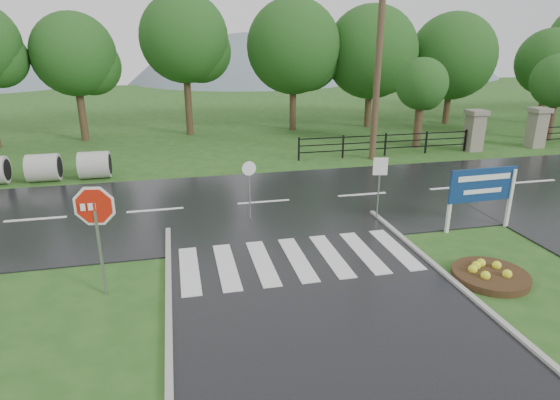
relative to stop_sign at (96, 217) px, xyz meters
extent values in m
plane|color=#27521B|center=(5.05, -4.32, -2.03)|extent=(120.00, 120.00, 0.00)
cube|color=black|center=(5.05, 5.68, -2.03)|extent=(90.00, 8.00, 0.04)
cube|color=silver|center=(2.05, 0.68, -1.97)|extent=(0.50, 2.80, 0.02)
cube|color=silver|center=(3.05, 0.68, -1.97)|extent=(0.50, 2.80, 0.02)
cube|color=silver|center=(4.05, 0.68, -1.97)|extent=(0.50, 2.80, 0.02)
cube|color=silver|center=(5.05, 0.68, -1.97)|extent=(0.50, 2.80, 0.02)
cube|color=silver|center=(6.05, 0.68, -1.97)|extent=(0.50, 2.80, 0.02)
cube|color=silver|center=(7.05, 0.68, -1.97)|extent=(0.50, 2.80, 0.02)
cube|color=silver|center=(8.05, 0.68, -1.97)|extent=(0.50, 2.80, 0.02)
cube|color=gray|center=(18.05, 11.68, -1.03)|extent=(0.80, 0.80, 2.00)
cube|color=#6B6659|center=(18.05, 11.68, 0.09)|extent=(1.00, 1.00, 0.24)
cube|color=gray|center=(22.05, 11.68, -1.03)|extent=(0.80, 0.80, 2.00)
cube|color=#6B6659|center=(22.05, 11.68, 0.09)|extent=(1.00, 1.00, 0.24)
cube|color=black|center=(12.80, 11.68, -1.63)|extent=(9.50, 0.05, 0.05)
cube|color=black|center=(12.80, 11.68, -1.28)|extent=(9.50, 0.05, 0.05)
cube|color=black|center=(12.80, 11.68, -0.93)|extent=(9.50, 0.05, 0.05)
cube|color=black|center=(8.05, 11.68, -1.43)|extent=(0.08, 0.08, 1.20)
cube|color=black|center=(17.55, 11.68, -1.43)|extent=(0.08, 0.08, 1.20)
cube|color=black|center=(22.55, 11.68, -1.43)|extent=(0.08, 0.08, 1.20)
sphere|color=slate|center=(-22.95, 60.68, -16.43)|extent=(40.00, 40.00, 40.00)
sphere|color=slate|center=(13.05, 60.68, -19.31)|extent=(48.00, 48.00, 48.00)
sphere|color=slate|center=(41.05, 60.68, -14.99)|extent=(36.00, 36.00, 36.00)
cylinder|color=#9E9B93|center=(-3.73, 10.68, -1.43)|extent=(1.30, 1.20, 1.20)
cylinder|color=#9E9B93|center=(-1.63, 10.68, -1.43)|extent=(1.30, 1.20, 1.20)
cube|color=#939399|center=(0.00, 0.00, -0.94)|extent=(0.07, 0.07, 2.18)
cylinder|color=white|center=(0.00, 0.01, 0.26)|extent=(1.29, 0.25, 1.31)
cylinder|color=red|center=(0.00, 0.00, 0.26)|extent=(1.13, 0.23, 1.14)
cube|color=silver|center=(10.27, 1.56, -1.04)|extent=(0.10, 0.10, 1.99)
cube|color=silver|center=(12.45, 1.56, -1.04)|extent=(0.10, 0.10, 1.99)
cube|color=navy|center=(11.36, 1.56, -0.49)|extent=(2.39, 0.14, 1.09)
cube|color=white|center=(11.36, 1.53, -0.24)|extent=(1.89, 0.07, 0.18)
cube|color=white|center=(11.36, 1.53, -0.69)|extent=(1.39, 0.06, 0.15)
cylinder|color=#332111|center=(9.67, -1.47, -1.94)|extent=(1.93, 1.93, 0.19)
cube|color=#939399|center=(8.54, 3.14, -1.00)|extent=(0.04, 0.04, 2.07)
cube|color=white|center=(8.54, 3.12, -0.13)|extent=(0.48, 0.12, 0.60)
cylinder|color=#939399|center=(4.27, 4.12, -1.07)|extent=(0.06, 0.06, 1.93)
cylinder|color=white|center=(4.27, 4.10, -0.20)|extent=(0.48, 0.07, 0.48)
cylinder|color=#473523|center=(11.86, 11.18, 2.86)|extent=(0.33, 0.33, 9.78)
cylinder|color=#3D2B1C|center=(15.43, 13.18, -0.55)|extent=(0.40, 0.40, 2.96)
sphere|color=#194716|center=(15.43, 13.18, 1.52)|extent=(2.85, 2.85, 2.85)
cylinder|color=#3D2B1C|center=(24.27, 13.18, -0.55)|extent=(0.39, 0.39, 2.96)
sphere|color=#194716|center=(24.27, 13.18, 1.52)|extent=(3.09, 3.09, 3.09)
camera|label=1|loc=(1.91, -10.80, 3.92)|focal=30.00mm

